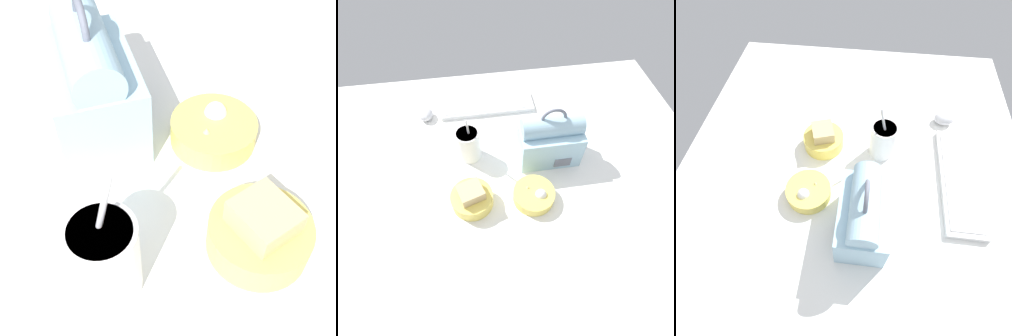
# 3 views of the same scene
# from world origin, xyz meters

# --- Properties ---
(desk_surface) EXTENTS (1.40, 1.10, 0.02)m
(desk_surface) POSITION_xyz_m (0.00, 0.00, 0.01)
(desk_surface) COLOR white
(desk_surface) RESTS_ON ground
(keyboard) EXTENTS (0.37, 0.12, 0.02)m
(keyboard) POSITION_xyz_m (-0.04, 0.33, 0.03)
(keyboard) COLOR silver
(keyboard) RESTS_ON desk_surface
(lunch_bag) EXTENTS (0.20, 0.13, 0.22)m
(lunch_bag) POSITION_xyz_m (0.14, 0.04, 0.10)
(lunch_bag) COLOR #9EC6DB
(lunch_bag) RESTS_ON desk_surface
(soup_cup) EXTENTS (0.08, 0.08, 0.19)m
(soup_cup) POSITION_xyz_m (-0.13, 0.09, 0.08)
(soup_cup) COLOR white
(soup_cup) RESTS_ON desk_surface
(bento_bowl_sandwich) EXTENTS (0.13, 0.13, 0.08)m
(bento_bowl_sandwich) POSITION_xyz_m (-0.14, -0.10, 0.05)
(bento_bowl_sandwich) COLOR #EFD65B
(bento_bowl_sandwich) RESTS_ON desk_surface
(bento_bowl_snacks) EXTENTS (0.13, 0.13, 0.05)m
(bento_bowl_snacks) POSITION_xyz_m (0.05, -0.12, 0.04)
(bento_bowl_snacks) COLOR #EFD65B
(bento_bowl_snacks) RESTS_ON desk_surface
(computer_mouse) EXTENTS (0.06, 0.07, 0.04)m
(computer_mouse) POSITION_xyz_m (-0.29, 0.30, 0.04)
(computer_mouse) COLOR silver
(computer_mouse) RESTS_ON desk_surface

